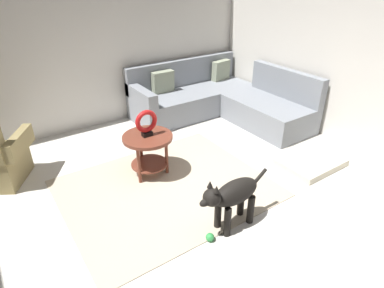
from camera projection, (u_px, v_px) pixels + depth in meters
ground_plane at (189, 232)px, 3.25m from camera, size 6.00×6.00×0.10m
wall_back at (76, 41)px, 4.72m from camera, size 6.00×0.12×2.70m
wall_right at (383, 53)px, 4.04m from camera, size 0.12×6.00×2.70m
area_rug at (166, 188)px, 3.81m from camera, size 2.30×1.90×0.01m
sectional_couch at (219, 101)px, 5.54m from camera, size 2.20×2.25×0.88m
side_table at (148, 145)px, 3.88m from camera, size 0.60×0.60×0.54m
torus_sculpture at (146, 123)px, 3.74m from camera, size 0.28×0.08×0.33m
dog_bed_mat at (310, 162)px, 4.25m from camera, size 0.80×0.60×0.09m
dog at (232, 196)px, 3.08m from camera, size 0.85×0.24×0.63m
dog_toy_ball at (210, 237)px, 3.06m from camera, size 0.08×0.08×0.08m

